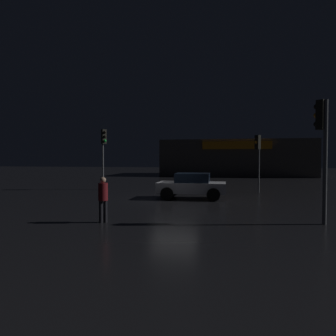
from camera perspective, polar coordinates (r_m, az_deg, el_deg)
The scene contains 7 objects.
ground_plane at distance 17.13m, azimuth 1.10°, elevation -5.95°, with size 120.00×120.00×0.00m, color black.
store_building at distance 43.21m, azimuth 12.25°, elevation 1.80°, with size 19.07×9.86×4.65m.
traffic_signal_main at distance 12.16m, azimuth 26.44°, elevation 5.25°, with size 0.43×0.41×4.34m.
traffic_signal_opposite at distance 23.31m, azimuth -11.71°, elevation 4.19°, with size 0.43×0.41×4.41m.
traffic_signal_cross_left at distance 21.89m, azimuth 16.12°, elevation 3.52°, with size 0.42×0.42×3.87m.
car_near at distance 17.78m, azimuth 4.40°, elevation -3.16°, with size 3.84×2.08×1.46m.
pedestrian at distance 11.44m, azimuth -11.82°, elevation -5.07°, with size 0.47×0.47×1.64m.
Camera 1 is at (2.84, -16.74, 2.32)m, focal length 33.26 mm.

